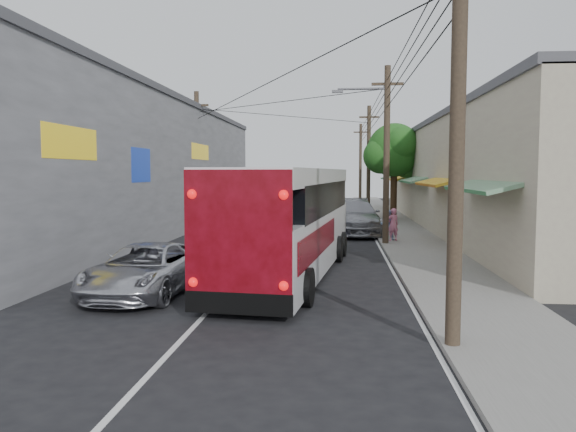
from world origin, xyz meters
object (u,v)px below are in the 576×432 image
at_px(jeepney, 146,269).
at_px(coach_bus, 291,220).
at_px(pedestrian_near, 393,225).
at_px(pedestrian_far, 388,225).
at_px(parked_suv, 354,217).
at_px(parked_car_mid, 349,211).
at_px(parked_car_far, 359,209).

bearing_deg(jeepney, coach_bus, 45.61).
relative_size(pedestrian_near, pedestrian_far, 1.07).
bearing_deg(jeepney, pedestrian_near, 60.29).
bearing_deg(parked_suv, coach_bus, -105.34).
xyz_separation_m(coach_bus, parked_suv, (2.36, 12.28, -0.84)).
height_order(parked_car_mid, pedestrian_near, pedestrian_near).
bearing_deg(pedestrian_near, jeepney, 34.96).
bearing_deg(pedestrian_near, pedestrian_far, -77.68).
height_order(parked_car_far, pedestrian_near, pedestrian_near).
relative_size(parked_car_far, pedestrian_near, 2.56).
relative_size(coach_bus, parked_car_far, 3.09).
relative_size(parked_car_mid, pedestrian_far, 2.97).
relative_size(jeepney, parked_suv, 0.77).
xyz_separation_m(parked_suv, pedestrian_far, (1.49, -3.54, -0.09)).
bearing_deg(coach_bus, parked_car_mid, 89.65).
bearing_deg(parked_car_far, pedestrian_near, -82.36).
height_order(parked_car_mid, parked_car_far, parked_car_mid).
bearing_deg(pedestrian_near, parked_suv, -87.74).
relative_size(jeepney, parked_car_mid, 1.16).
distance_m(pedestrian_near, pedestrian_far, 0.39).
height_order(parked_suv, parked_car_mid, parked_suv).
xyz_separation_m(parked_car_far, pedestrian_far, (0.80, -14.08, 0.19)).
xyz_separation_m(pedestrian_near, pedestrian_far, (-0.21, 0.32, -0.05)).
relative_size(parked_car_far, pedestrian_far, 2.74).
height_order(coach_bus, parked_car_mid, coach_bus).
relative_size(jeepney, pedestrian_far, 3.45).
distance_m(coach_bus, jeepney, 5.03).
distance_m(parked_suv, pedestrian_far, 3.84).
bearing_deg(pedestrian_far, pedestrian_near, 124.86).
bearing_deg(parked_car_mid, pedestrian_near, -80.01).
xyz_separation_m(jeepney, parked_car_far, (6.71, 26.10, -0.04)).
relative_size(coach_bus, pedestrian_far, 8.46).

